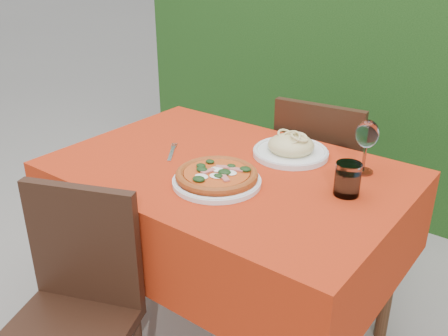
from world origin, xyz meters
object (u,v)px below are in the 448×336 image
Objects in this scene: chair_near at (74,301)px; chair_far at (321,177)px; pasta_plate at (291,148)px; wine_glass at (367,136)px; water_glass at (347,181)px; fork at (171,154)px; pizza_plate at (217,177)px.

chair_far is at bearing 57.74° from chair_near.
chair_near is at bearing -106.78° from pasta_plate.
water_glass is at bearing -82.53° from wine_glass.
water_glass reaches higher than pasta_plate.
chair_near is 4.26× the size of wine_glass.
chair_far reaches higher than fork.
chair_near is 0.65m from fork.
wine_glass is 1.03× the size of fork.
wine_glass reaches higher than water_glass.
pizza_plate is 1.54× the size of wine_glass.
wine_glass reaches higher than fork.
water_glass reaches higher than pizza_plate.
wine_glass reaches higher than pizza_plate.
pizza_plate is 0.31m from fork.
chair_far is 2.91× the size of pizza_plate.
fork is at bearing 78.91° from chair_near.
pasta_plate is at bearing 78.39° from pizza_plate.
pizza_plate is 1.58× the size of fork.
chair_far reaches higher than pasta_plate.
chair_near is 1.24m from chair_far.
chair_near is 1.11m from wine_glass.
pasta_plate is at bearing 151.25° from water_glass.
pizza_plate is at bearing 80.14° from chair_far.
chair_near is at bearing -114.45° from fork.
wine_glass is at bearing 125.77° from chair_far.
chair_far is 3.04× the size of pasta_plate.
fork is (-0.68, -0.10, -0.05)m from water_glass.
water_glass is 0.69m from fork.
pasta_plate is 0.35m from water_glass.
chair_near reaches higher than pasta_plate.
water_glass is (0.56, 0.69, 0.32)m from chair_near.
chair_far is 0.70m from water_glass.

